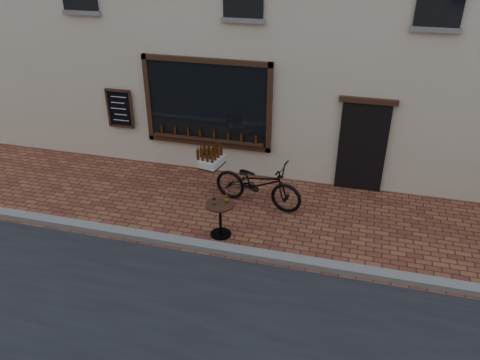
# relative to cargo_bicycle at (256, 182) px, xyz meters

# --- Properties ---
(ground) EXTENTS (90.00, 90.00, 0.00)m
(ground) POSITION_rel_cargo_bicycle_xyz_m (0.34, -2.11, -0.57)
(ground) COLOR #5D291E
(ground) RESTS_ON ground
(kerb) EXTENTS (90.00, 0.25, 0.12)m
(kerb) POSITION_rel_cargo_bicycle_xyz_m (0.34, -1.91, -0.51)
(kerb) COLOR slate
(kerb) RESTS_ON ground
(cargo_bicycle) EXTENTS (2.57, 1.13, 1.19)m
(cargo_bicycle) POSITION_rel_cargo_bicycle_xyz_m (0.00, 0.00, 0.00)
(cargo_bicycle) COLOR black
(cargo_bicycle) RESTS_ON ground
(bistro_table) EXTENTS (0.59, 0.59, 1.02)m
(bistro_table) POSITION_rel_cargo_bicycle_xyz_m (-0.43, -1.38, -0.02)
(bistro_table) COLOR black
(bistro_table) RESTS_ON ground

